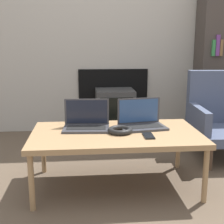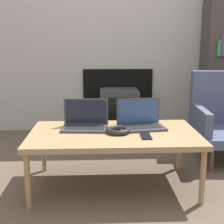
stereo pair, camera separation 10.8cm
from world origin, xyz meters
name	(u,v)px [view 1 (the left image)]	position (x,y,z in m)	size (l,w,h in m)	color
ground_plane	(122,215)	(0.00, 0.00, 0.00)	(14.00, 14.00, 0.00)	brown
wall_back	(102,17)	(0.00, 1.92, 1.29)	(7.00, 0.08, 2.60)	#ADA89E
table	(116,136)	(0.00, 0.40, 0.37)	(1.18, 0.66, 0.40)	#9E7A51
laptop_left	(86,122)	(-0.20, 0.51, 0.45)	(0.34, 0.23, 0.21)	#38383D
laptop_right	(141,121)	(0.20, 0.51, 0.45)	(0.36, 0.25, 0.21)	#38383D
headphones	(120,130)	(0.03, 0.38, 0.42)	(0.17, 0.17, 0.04)	black
phone	(148,136)	(0.21, 0.28, 0.41)	(0.07, 0.14, 0.01)	black
tv	(115,112)	(0.12, 1.68, 0.25)	(0.42, 0.39, 0.51)	#383838
armchair	(223,115)	(1.03, 0.96, 0.37)	(0.60, 0.64, 0.76)	#47516B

